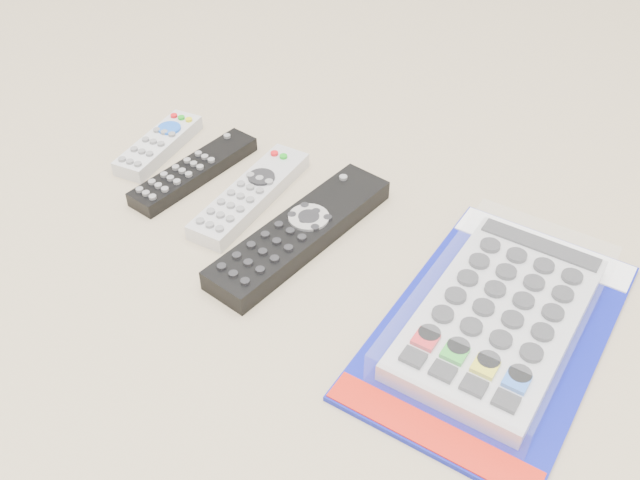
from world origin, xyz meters
The scene contains 5 objects.
remote_small_grey centered at (-0.23, 0.04, 0.01)m, with size 0.05×0.13×0.02m.
remote_slim_black centered at (-0.17, 0.02, 0.01)m, with size 0.06×0.17×0.02m.
remote_silver_dvd centered at (-0.08, 0.01, 0.01)m, with size 0.05×0.18×0.02m.
remote_large_black centered at (0.00, -0.01, 0.01)m, with size 0.09×0.24×0.03m.
jumbo_remote_packaged centered at (0.21, -0.02, 0.02)m, with size 0.19×0.30×0.04m.
Camera 1 is at (0.30, -0.48, 0.49)m, focal length 40.00 mm.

